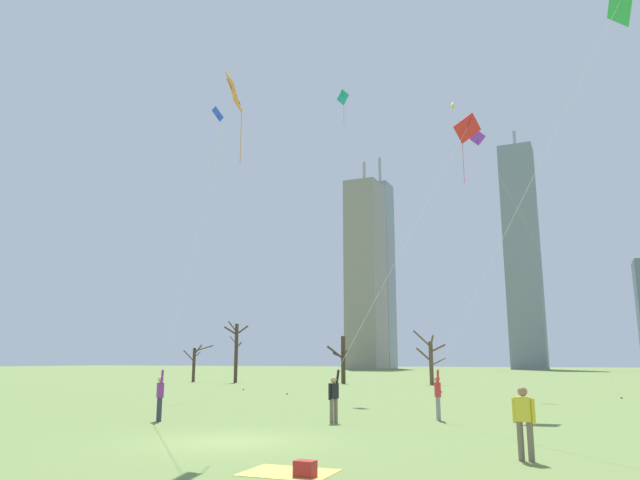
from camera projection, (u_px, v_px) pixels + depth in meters
The scene contains 17 objects.
ground_plane at pixel (231, 441), 16.38m from camera, with size 400.00×400.00×0.00m, color olive.
kite_flyer_midfield_left_red at pixel (381, 302), 23.79m from camera, with size 4.58×9.52×14.62m.
kite_flyer_far_back_green at pixel (465, 336), 20.76m from camera, with size 7.25×8.39×11.75m.
kite_flyer_midfield_right_orange at pixel (173, 340), 21.23m from camera, with size 5.71×4.37×11.12m.
bystander_far_off_by_trees at pixel (524, 419), 13.29m from camera, with size 0.50×0.26×1.62m.
distant_kite_drifting_left_blue at pixel (220, 133), 43.66m from camera, with size 0.93×6.45×20.67m.
distant_kite_low_near_trees_teal at pixel (339, 120), 41.64m from camera, with size 4.52×0.80×21.04m.
distant_kite_high_overhead_yellow at pixel (451, 148), 50.02m from camera, with size 0.62×7.13×24.53m.
distant_kite_drifting_right_purple at pixel (485, 150), 42.72m from camera, with size 8.37×2.28×18.87m.
picnic_spot at pixel (298, 470), 11.54m from camera, with size 1.86×1.48×0.31m.
bare_tree_center at pixel (236, 350), 60.39m from camera, with size 2.44×2.17×6.16m.
bare_tree_rightmost at pixel (342, 359), 58.07m from camera, with size 2.21×1.41×4.57m.
bare_tree_left_of_center at pixel (431, 358), 54.64m from camera, with size 3.12×2.36×5.01m.
bare_tree_leftmost at pixel (195, 362), 62.66m from camera, with size 2.35×2.32×3.86m.
skyline_mid_tower_left at pixel (366, 274), 153.76m from camera, with size 8.42×10.21×54.85m.
skyline_tall_tower at pixel (523, 255), 153.20m from camera, with size 8.56×8.48×63.13m.
skyline_mid_tower_right at pixel (382, 274), 168.19m from camera, with size 5.77×7.50×61.14m.
Camera 1 is at (9.28, -14.65, 2.20)m, focal length 33.17 mm.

